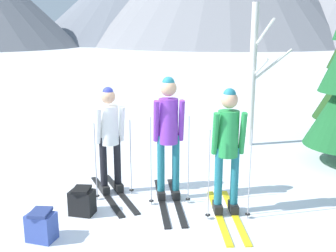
{
  "coord_description": "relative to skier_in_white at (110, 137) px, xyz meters",
  "views": [
    {
      "loc": [
        0.59,
        -5.57,
        2.48
      ],
      "look_at": [
        0.19,
        0.3,
        1.05
      ],
      "focal_mm": 42.52,
      "sensor_mm": 36.0,
      "label": 1
    }
  ],
  "objects": [
    {
      "name": "skier_in_purple",
      "position": [
        0.9,
        -0.18,
        0.12
      ],
      "size": [
        0.62,
        1.72,
        1.84
      ],
      "color": "black",
      "rests_on": "ground"
    },
    {
      "name": "ground_plane",
      "position": [
        0.69,
        -0.15,
        -0.9
      ],
      "size": [
        400.0,
        400.0,
        0.0
      ],
      "primitive_type": "plane",
      "color": "white"
    },
    {
      "name": "skier_in_white",
      "position": [
        0.0,
        0.0,
        0.0
      ],
      "size": [
        1.03,
        1.59,
        1.66
      ],
      "color": "black",
      "rests_on": "ground"
    },
    {
      "name": "backpack_on_snow_beside",
      "position": [
        -0.54,
        -1.48,
        -0.72
      ],
      "size": [
        0.36,
        0.3,
        0.38
      ],
      "color": "#384C99",
      "rests_on": "ground"
    },
    {
      "name": "skier_in_green",
      "position": [
        1.72,
        -0.6,
        0.06
      ],
      "size": [
        0.61,
        1.65,
        1.75
      ],
      "color": "yellow",
      "rests_on": "ground"
    },
    {
      "name": "birch_tree_tall",
      "position": [
        2.51,
        2.82,
        0.66
      ],
      "size": [
        0.91,
        0.99,
        3.03
      ],
      "color": "silver",
      "rests_on": "ground"
    },
    {
      "name": "backpack_on_snow_front",
      "position": [
        -0.25,
        -0.76,
        -0.72
      ],
      "size": [
        0.36,
        0.29,
        0.38
      ],
      "color": "black",
      "rests_on": "ground"
    }
  ]
}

